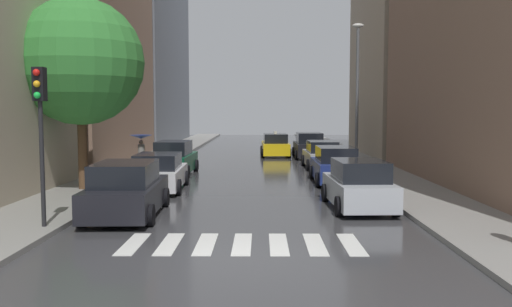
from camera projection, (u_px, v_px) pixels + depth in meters
The scene contains 18 objects.
ground_plane at pixel (254, 160), 35.64m from camera, with size 28.00×72.00×0.04m, color #39393C.
sidewalk_left at pixel (157, 158), 35.69m from camera, with size 3.00×72.00×0.15m, color gray.
sidewalk_right at pixel (351, 159), 35.57m from camera, with size 3.00×72.00×0.15m, color gray.
crosswalk_stripes at pixel (242, 244), 13.16m from camera, with size 5.85×2.20×0.01m.
building_left_mid at pixel (80, 4), 33.76m from camera, with size 6.00×15.47×20.02m, color #8C6B56.
building_left_far at pixel (144, 33), 52.34m from camera, with size 6.00×20.17×21.68m, color slate.
parked_car_left_nearest at pixel (126, 191), 16.59m from camera, with size 2.30×4.77×1.71m.
parked_car_left_second at pixel (159, 173), 21.96m from camera, with size 2.25×4.42×1.54m.
parked_car_left_third at pixel (174, 159), 27.28m from camera, with size 2.07×4.51×1.75m.
parked_car_right_nearest at pixel (359, 186), 17.88m from camera, with size 2.13×4.27×1.65m.
parked_car_right_second at pixel (335, 166), 24.19m from camera, with size 2.05×4.37×1.66m.
parked_car_right_third at pixel (322, 155), 30.37m from camera, with size 2.06×4.47×1.57m.
parked_car_right_fourth at pixel (309, 146), 36.97m from camera, with size 2.14×4.75×1.76m.
taxi_midroad at pixel (275, 146), 38.39m from camera, with size 2.16×4.57×1.81m.
pedestrian_near_tree at pixel (141, 143), 28.05m from camera, with size 1.18×1.18×1.85m.
street_tree_left at pixel (80, 62), 21.08m from camera, with size 5.03×5.03×7.59m.
traffic_light_left_corner at pixel (40, 111), 14.23m from camera, with size 0.30×0.42×4.30m.
lamp_post_right at pixel (357, 87), 28.05m from camera, with size 0.60×0.28×7.69m.
Camera 1 is at (0.46, -11.48, 3.31)m, focal length 37.37 mm.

